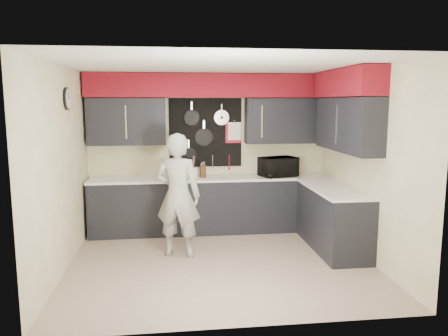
{
  "coord_description": "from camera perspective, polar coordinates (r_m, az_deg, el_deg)",
  "views": [
    {
      "loc": [
        -0.64,
        -5.6,
        2.14
      ],
      "look_at": [
        0.11,
        0.5,
        1.21
      ],
      "focal_mm": 35.0,
      "sensor_mm": 36.0,
      "label": 1
    }
  ],
  "objects": [
    {
      "name": "microwave",
      "position": [
        7.24,
        7.07,
        0.15
      ],
      "size": [
        0.67,
        0.56,
        0.32
      ],
      "primitive_type": "imported",
      "rotation": [
        0.0,
        0.0,
        0.33
      ],
      "color": "black",
      "rests_on": "base_cabinets"
    },
    {
      "name": "utensil_crock",
      "position": [
        7.12,
        -3.98,
        -0.59
      ],
      "size": [
        0.13,
        0.13,
        0.16
      ],
      "primitive_type": "cylinder",
      "color": "white",
      "rests_on": "base_cabinets"
    },
    {
      "name": "person",
      "position": [
        6.06,
        -6.04,
        -3.57
      ],
      "size": [
        0.73,
        0.59,
        1.73
      ],
      "primitive_type": "imported",
      "rotation": [
        0.0,
        0.0,
        2.83
      ],
      "color": "#AAAAA7",
      "rests_on": "ground"
    },
    {
      "name": "right_wall_assembly",
      "position": [
        6.37,
        16.11,
        6.52
      ],
      "size": [
        0.36,
        3.5,
        2.6
      ],
      "color": "#F4E7BC",
      "rests_on": "ground"
    },
    {
      "name": "left_wall_assembly",
      "position": [
        5.83,
        -20.39,
        0.15
      ],
      "size": [
        0.05,
        3.5,
        2.6
      ],
      "color": "#F4E7BC",
      "rests_on": "ground"
    },
    {
      "name": "back_wall_assembly",
      "position": [
        7.23,
        -1.89,
        7.6
      ],
      "size": [
        4.0,
        0.36,
        2.6
      ],
      "color": "#F4E7BC",
      "rests_on": "ground"
    },
    {
      "name": "base_cabinets",
      "position": [
        7.03,
        2.44,
        -5.22
      ],
      "size": [
        3.95,
        2.2,
        0.92
      ],
      "color": "black",
      "rests_on": "ground"
    },
    {
      "name": "ground",
      "position": [
        6.03,
        -0.49,
        -12.16
      ],
      "size": [
        4.0,
        4.0,
        0.0
      ],
      "primitive_type": "plane",
      "color": "tan",
      "rests_on": "ground"
    },
    {
      "name": "coffee_maker",
      "position": [
        7.13,
        -5.56,
        0.12
      ],
      "size": [
        0.23,
        0.26,
        0.33
      ],
      "rotation": [
        0.0,
        0.0,
        -0.25
      ],
      "color": "black",
      "rests_on": "base_cabinets"
    },
    {
      "name": "knife_block",
      "position": [
        7.11,
        -2.77,
        -0.44
      ],
      "size": [
        0.1,
        0.1,
        0.2
      ],
      "primitive_type": "cube",
      "rotation": [
        0.0,
        0.0,
        0.15
      ],
      "color": "#331C10",
      "rests_on": "base_cabinets"
    }
  ]
}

